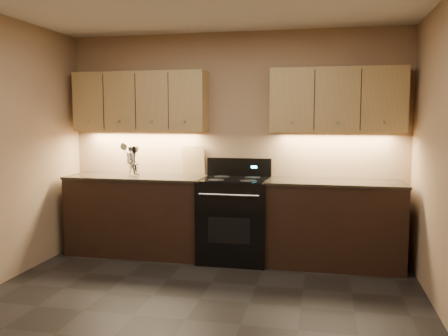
# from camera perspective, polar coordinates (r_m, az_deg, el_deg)

# --- Properties ---
(floor) EXTENTS (4.00, 4.00, 0.00)m
(floor) POSITION_cam_1_polar(r_m,az_deg,el_deg) (4.00, -4.61, -17.74)
(floor) COLOR black
(floor) RESTS_ON ground
(wall_back) EXTENTS (4.00, 0.04, 2.60)m
(wall_back) POSITION_cam_1_polar(r_m,az_deg,el_deg) (5.61, 1.13, 2.89)
(wall_back) COLOR tan
(wall_back) RESTS_ON ground
(counter_left) EXTENTS (1.62, 0.62, 0.93)m
(counter_left) POSITION_cam_1_polar(r_m,az_deg,el_deg) (5.75, -10.36, -5.53)
(counter_left) COLOR black
(counter_left) RESTS_ON ground
(counter_right) EXTENTS (1.46, 0.62, 0.93)m
(counter_right) POSITION_cam_1_polar(r_m,az_deg,el_deg) (5.33, 13.13, -6.51)
(counter_right) COLOR black
(counter_right) RESTS_ON ground
(stove) EXTENTS (0.76, 0.68, 1.14)m
(stove) POSITION_cam_1_polar(r_m,az_deg,el_deg) (5.39, 1.30, -6.05)
(stove) COLOR black
(stove) RESTS_ON ground
(upper_cab_left) EXTENTS (1.60, 0.30, 0.70)m
(upper_cab_left) POSITION_cam_1_polar(r_m,az_deg,el_deg) (5.77, -10.04, 7.85)
(upper_cab_left) COLOR tan
(upper_cab_left) RESTS_ON wall_back
(upper_cab_right) EXTENTS (1.44, 0.30, 0.70)m
(upper_cab_right) POSITION_cam_1_polar(r_m,az_deg,el_deg) (5.36, 13.44, 7.93)
(upper_cab_right) COLOR tan
(upper_cab_right) RESTS_ON wall_back
(outlet_plate) EXTENTS (0.08, 0.01, 0.12)m
(outlet_plate) POSITION_cam_1_polar(r_m,az_deg,el_deg) (6.00, -11.18, 1.26)
(outlet_plate) COLOR #B2B5BA
(outlet_plate) RESTS_ON wall_back
(utensil_crock) EXTENTS (0.14, 0.14, 0.14)m
(utensil_crock) POSITION_cam_1_polar(r_m,az_deg,el_deg) (5.72, -10.79, -0.24)
(utensil_crock) COLOR white
(utensil_crock) RESTS_ON counter_left
(cutting_board) EXTENTS (0.28, 0.08, 0.35)m
(cutting_board) POSITION_cam_1_polar(r_m,az_deg,el_deg) (5.71, -3.67, 0.96)
(cutting_board) COLOR tan
(cutting_board) RESTS_ON counter_left
(wooden_spoon) EXTENTS (0.14, 0.09, 0.34)m
(wooden_spoon) POSITION_cam_1_polar(r_m,az_deg,el_deg) (5.72, -11.21, 0.96)
(wooden_spoon) COLOR tan
(wooden_spoon) RESTS_ON utensil_crock
(black_spoon) EXTENTS (0.07, 0.10, 0.33)m
(black_spoon) POSITION_cam_1_polar(r_m,az_deg,el_deg) (5.73, -10.67, 0.93)
(black_spoon) COLOR black
(black_spoon) RESTS_ON utensil_crock
(black_turner) EXTENTS (0.17, 0.14, 0.36)m
(black_turner) POSITION_cam_1_polar(r_m,az_deg,el_deg) (5.70, -10.74, 0.98)
(black_turner) COLOR black
(black_turner) RESTS_ON utensil_crock
(steel_skimmer) EXTENTS (0.25, 0.11, 0.39)m
(steel_skimmer) POSITION_cam_1_polar(r_m,az_deg,el_deg) (5.70, -10.60, 1.17)
(steel_skimmer) COLOR silver
(steel_skimmer) RESTS_ON utensil_crock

